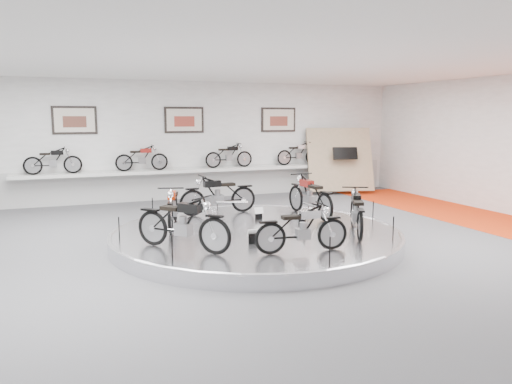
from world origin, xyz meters
name	(u,v)px	position (x,y,z in m)	size (l,w,h in m)	color
floor	(261,246)	(0.00, 0.00, 0.00)	(16.00, 16.00, 0.00)	#525255
ceiling	(261,58)	(0.00, 0.00, 4.00)	(16.00, 16.00, 0.00)	white
wall_back	(184,141)	(0.00, 7.00, 2.00)	(16.00, 16.00, 0.00)	white
orange_carpet_strip	(496,222)	(6.80, 0.00, 0.01)	(2.40, 12.60, 0.01)	red
dado_band	(185,183)	(0.00, 6.98, 0.55)	(15.68, 0.04, 1.10)	#BCBCBA
display_platform	(256,237)	(0.00, 0.30, 0.15)	(6.40, 6.40, 0.30)	silver
platform_rim	(256,231)	(0.00, 0.30, 0.27)	(6.40, 6.40, 0.10)	#B2B2BA
shelf	(187,171)	(0.00, 6.70, 1.00)	(11.00, 0.55, 0.10)	silver
poster_left	(75,120)	(-3.50, 6.96, 2.70)	(1.35, 0.06, 0.88)	beige
poster_center	(184,120)	(0.00, 6.96, 2.70)	(1.35, 0.06, 0.88)	beige
poster_right	(279,120)	(3.50, 6.96, 2.70)	(1.35, 0.06, 0.88)	beige
display_panel	(340,160)	(5.60, 6.10, 1.25)	(2.40, 0.12, 2.40)	tan
shelf_bike_a	(53,162)	(-4.20, 6.70, 1.42)	(1.22, 0.42, 0.73)	black
shelf_bike_b	(142,160)	(-1.50, 6.70, 1.42)	(1.22, 0.42, 0.73)	maroon
shelf_bike_c	(229,157)	(1.50, 6.70, 1.42)	(1.22, 0.42, 0.73)	black
shelf_bike_d	(299,155)	(4.20, 6.70, 1.42)	(1.22, 0.42, 0.73)	silver
bike_a	(310,196)	(1.84, 1.27, 0.83)	(1.80, 0.64, 1.06)	maroon
bike_b	(218,194)	(-0.23, 2.39, 0.82)	(1.76, 0.62, 1.03)	black
bike_c	(173,206)	(-1.64, 1.33, 0.79)	(1.66, 0.58, 0.97)	#B42807
bike_d	(182,223)	(-1.90, -0.74, 0.83)	(1.79, 0.63, 1.06)	black
bike_e	(302,228)	(0.13, -1.71, 0.76)	(1.55, 0.55, 0.91)	silver
bike_f	(357,212)	(1.87, -0.84, 0.79)	(1.67, 0.59, 0.98)	black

